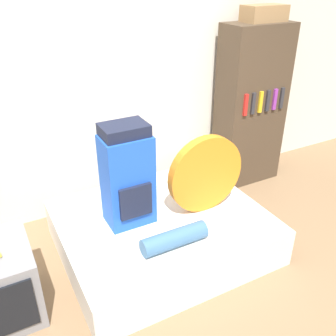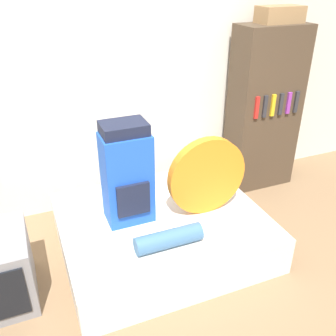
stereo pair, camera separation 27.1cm
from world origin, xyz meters
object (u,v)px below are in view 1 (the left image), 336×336
object	(u,v)px
tent_bag	(205,174)
sleeping_roll	(174,239)
backpack	(127,177)
cardboard_box	(264,13)
bookshelf	(251,107)

from	to	relation	value
tent_bag	sleeping_roll	size ratio (longest dim) A/B	1.30
backpack	tent_bag	world-z (taller)	backpack
sleeping_roll	cardboard_box	world-z (taller)	cardboard_box
tent_bag	cardboard_box	size ratio (longest dim) A/B	1.56
bookshelf	tent_bag	bearing A→B (deg)	-144.89
sleeping_roll	bookshelf	size ratio (longest dim) A/B	0.30
tent_bag	sleeping_roll	xyz separation A→B (m)	(-0.48, -0.33, -0.27)
tent_bag	cardboard_box	xyz separation A→B (m)	(1.12, 0.76, 1.14)
sleeping_roll	cardboard_box	bearing A→B (deg)	34.31
bookshelf	cardboard_box	world-z (taller)	cardboard_box
backpack	tent_bag	bearing A→B (deg)	-12.88
backpack	bookshelf	xyz separation A→B (m)	(1.71, 0.60, 0.12)
backpack	bookshelf	size ratio (longest dim) A/B	0.49
tent_bag	sleeping_roll	world-z (taller)	tent_bag
tent_bag	bookshelf	distance (m)	1.32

